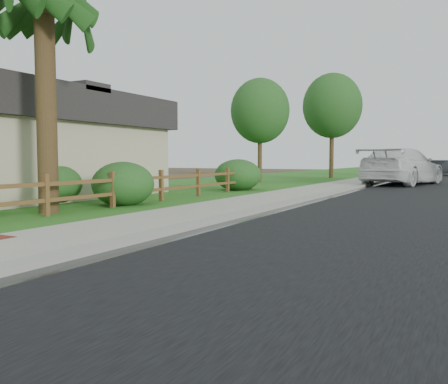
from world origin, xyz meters
The scene contains 16 objects.
ground centered at (0.00, 0.00, 0.00)m, with size 120.00×120.00×0.00m, color #3E3122.
curb centered at (0.40, 35.00, 0.06)m, with size 0.40×90.00×0.12m, color gray.
wet_gutter centered at (0.75, 35.00, 0.02)m, with size 0.50×90.00×0.00m, color black.
sidewalk centered at (-0.90, 35.00, 0.05)m, with size 2.20×90.00×0.10m, color gray.
grass_strip centered at (-2.80, 35.00, 0.03)m, with size 1.60×90.00×0.06m, color #205919.
lawn_near centered at (-8.00, 35.00, 0.02)m, with size 9.00×90.00×0.04m, color #205919.
ranch_fence centered at (-3.60, 6.40, 0.62)m, with size 0.12×16.92×1.10m.
palm_tree centered at (-4.30, 3.50, 5.52)m, with size 3.60×3.60×6.60m.
white_suv centered at (2.00, 22.87, 1.03)m, with size 2.84×6.98×2.03m, color white.
dark_car_far centered at (2.85, 40.40, 0.69)m, with size 1.42×4.06×1.34m, color black.
boulder centered at (-6.00, 8.05, 0.36)m, with size 1.09×0.82×0.73m, color olive.
shrub_b centered at (-6.39, 5.53, 0.65)m, with size 1.86×1.86×1.30m, color #18451A.
shrub_c centered at (-3.90, 6.03, 0.69)m, with size 1.91×1.91×1.38m, color #18451A.
shrub_d centered at (-3.90, 14.00, 0.73)m, with size 2.13×2.13×1.45m, color #18451A.
tree_near_left centered at (-6.01, 21.30, 4.37)m, with size 3.58×3.58×6.35m.
tree_mid_left centered at (-3.90, 29.84, 5.39)m, with size 4.37×4.37×7.82m.
Camera 1 is at (5.64, -5.34, 1.46)m, focal length 38.00 mm.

